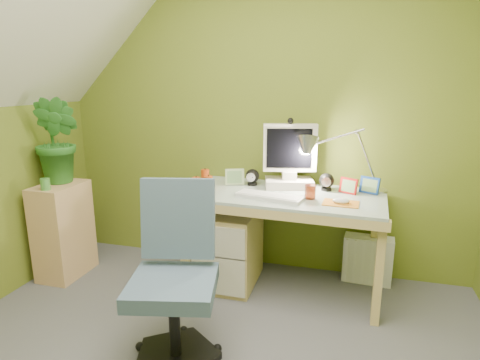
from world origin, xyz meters
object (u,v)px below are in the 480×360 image
(monitor, at_px, (290,154))
(radiator, at_px, (368,259))
(task_chair, at_px, (173,285))
(desk_lamp, at_px, (356,146))
(desk, at_px, (283,242))
(potted_plant, at_px, (58,141))
(side_ledge, at_px, (63,230))

(monitor, relative_size, radiator, 1.39)
(monitor, xyz_separation_m, task_chair, (-0.42, -1.11, -0.51))
(desk_lamp, bearing_deg, radiator, 45.18)
(desk, height_order, desk_lamp, desk_lamp)
(monitor, height_order, potted_plant, potted_plant)
(desk_lamp, bearing_deg, task_chair, -114.96)
(desk, height_order, radiator, desk)
(monitor, height_order, task_chair, monitor)
(task_chair, bearing_deg, desk, 52.63)
(desk_lamp, height_order, potted_plant, potted_plant)
(desk_lamp, bearing_deg, monitor, -166.77)
(side_ledge, bearing_deg, desk_lamp, 11.05)
(desk_lamp, bearing_deg, desk, -144.97)
(desk, distance_m, monitor, 0.63)
(monitor, height_order, radiator, monitor)
(potted_plant, bearing_deg, monitor, 12.30)
(desk_lamp, relative_size, radiator, 1.82)
(radiator, bearing_deg, desk, -151.33)
(desk, distance_m, side_ledge, 1.67)
(task_chair, bearing_deg, desk_lamp, 38.91)
(potted_plant, distance_m, radiator, 2.45)
(desk_lamp, distance_m, radiator, 0.88)
(desk_lamp, xyz_separation_m, radiator, (0.14, 0.09, -0.86))
(side_ledge, height_order, radiator, side_ledge)
(desk_lamp, bearing_deg, potted_plant, -157.04)
(task_chair, distance_m, radiator, 1.60)
(potted_plant, xyz_separation_m, radiator, (2.25, 0.45, -0.87))
(side_ledge, bearing_deg, potted_plant, 90.00)
(desk, bearing_deg, desk_lamp, 24.79)
(desk, height_order, task_chair, task_chair)
(desk, bearing_deg, potted_plant, -170.76)
(desk_lamp, xyz_separation_m, side_ledge, (-2.11, -0.41, -0.68))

